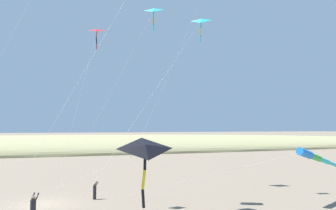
{
  "coord_description": "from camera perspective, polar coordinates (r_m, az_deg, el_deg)",
  "views": [
    {
      "loc": [
        27.45,
        0.86,
        5.79
      ],
      "look_at": [
        3.62,
        8.59,
        7.35
      ],
      "focal_mm": 36.72,
      "sensor_mm": 36.0,
      "label": 1
    }
  ],
  "objects": [
    {
      "name": "kite_windsock_orange_high_right",
      "position": [
        28.68,
        23.05,
        -7.92
      ],
      "size": [
        7.88,
        17.71,
        4.29
      ],
      "color": "blue",
      "rests_on": "ground_plane"
    },
    {
      "name": "person_adult_flyer",
      "position": [
        23.13,
        -21.47,
        -15.4
      ],
      "size": [
        0.63,
        0.59,
        1.74
      ],
      "color": "#335199",
      "rests_on": "ground_plane"
    },
    {
      "name": "dune_ridge_grassy",
      "position": [
        82.66,
        -18.68,
        -7.39
      ],
      "size": [
        28.0,
        240.0,
        7.56
      ],
      "primitive_type": "ellipsoid",
      "color": "#938E60",
      "rests_on": "ground_plane"
    },
    {
      "name": "kite_delta_magenta_far_left",
      "position": [
        25.81,
        -2.48,
        15.28
      ],
      "size": [
        7.92,
        7.0,
        14.49
      ],
      "color": "#1EB7C6",
      "rests_on": "ground_plane"
    },
    {
      "name": "kite_delta_white_trailing",
      "position": [
        35.75,
        5.45,
        13.71
      ],
      "size": [
        7.11,
        13.17,
        16.87
      ],
      "color": "#1EB7C6",
      "rests_on": "ground_plane"
    },
    {
      "name": "kite_delta_striped_overhead",
      "position": [
        15.45,
        -3.81,
        -7.4
      ],
      "size": [
        4.05,
        11.64,
        5.29
      ],
      "color": "black",
      "rests_on": "ground_plane"
    },
    {
      "name": "kite_delta_green_low_center",
      "position": [
        26.39,
        -11.76,
        11.85
      ],
      "size": [
        2.55,
        3.64,
        13.04
      ],
      "color": "red",
      "rests_on": "ground_plane"
    },
    {
      "name": "person_child_green_jacket",
      "position": [
        28.69,
        -12.06,
        -13.58
      ],
      "size": [
        0.4,
        0.48,
        1.4
      ],
      "color": "#232328",
      "rests_on": "ground_plane"
    },
    {
      "name": "ground_plane",
      "position": [
        28.07,
        -20.06,
        -15.25
      ],
      "size": [
        600.0,
        600.0,
        0.0
      ],
      "primitive_type": "plane",
      "color": "#756654"
    }
  ]
}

